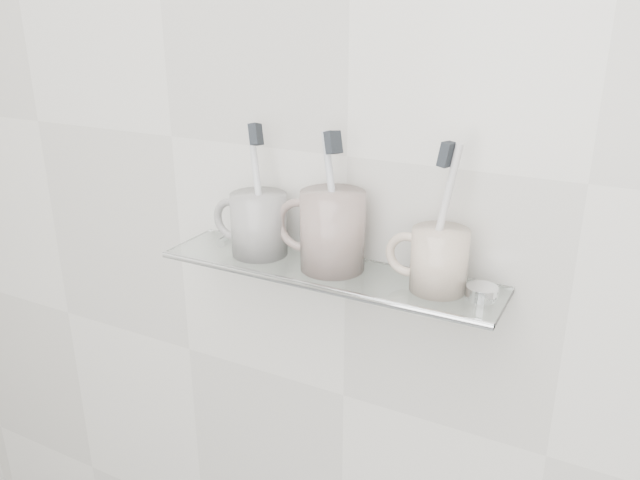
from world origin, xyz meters
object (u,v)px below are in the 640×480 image
Objects in this scene: mug_left at (259,224)px; mug_center at (333,231)px; shelf_glass at (327,271)px; mug_right at (439,260)px.

mug_center is at bearing -13.48° from mug_left.
mug_right is at bearing 1.78° from shelf_glass.
mug_left is at bearing 177.53° from shelf_glass.
mug_left reaches higher than shelf_glass.
mug_right is (0.16, 0.00, 0.05)m from shelf_glass.
mug_right is (0.15, 0.00, -0.01)m from mug_center.
mug_right is at bearing -17.97° from mug_center.
mug_left is 1.12× the size of mug_right.
mug_left is 0.28m from mug_right.
shelf_glass is at bearing -15.95° from mug_left.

